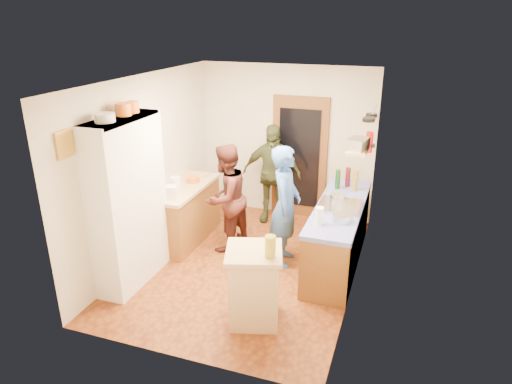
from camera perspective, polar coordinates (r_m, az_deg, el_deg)
The scene contains 44 objects.
floor at distance 6.60m, azimuth -1.20°, elevation -9.17°, with size 3.00×4.00×0.02m, color brown.
ceiling at distance 5.74m, azimuth -1.41°, elevation 14.01°, with size 3.00×4.00×0.02m, color silver.
wall_back at distance 7.88m, azimuth 3.81°, elevation 6.25°, with size 3.00×0.02×2.60m, color beige.
wall_front at distance 4.37m, azimuth -10.53°, elevation -6.84°, with size 3.00×0.02×2.60m, color beige.
wall_left at distance 6.70m, azimuth -13.53°, elevation 2.98°, with size 0.02×4.00×2.60m, color beige.
wall_right at distance 5.73m, azimuth 13.02°, elevation -0.11°, with size 0.02×4.00×2.60m, color beige.
door_frame at distance 7.85m, azimuth 5.45°, elevation 4.25°, with size 0.95×0.06×2.10m, color brown.
door_glass at distance 7.81m, azimuth 5.39°, elevation 4.18°, with size 0.70×0.02×1.70m, color black.
hutch_body at distance 6.03m, azimuth -15.66°, elevation -1.31°, with size 0.40×1.20×2.20m, color white.
hutch_top_shelf at distance 5.72m, azimuth -16.73°, elevation 8.73°, with size 0.40×1.14×0.04m, color white.
plate_stack at distance 5.50m, azimuth -18.39°, elevation 8.81°, with size 0.23×0.23×0.10m, color white.
orange_pot_a at distance 5.78m, azimuth -16.25°, elevation 9.88°, with size 0.19×0.19×0.15m, color orange.
orange_pot_b at distance 5.94m, azimuth -15.20°, elevation 10.22°, with size 0.16×0.16×0.14m, color orange.
left_counter_base at distance 7.22m, azimuth -8.97°, elevation -2.78°, with size 0.60×1.40×0.85m, color brown.
left_counter_top at distance 7.05m, azimuth -9.18°, elevation 0.56°, with size 0.64×1.44×0.05m, color tan.
toaster at distance 6.56m, azimuth -10.95°, elevation -0.03°, with size 0.25×0.17×0.19m, color white.
kettle at distance 6.94m, azimuth -10.03°, elevation 1.17°, with size 0.16×0.16×0.18m, color white.
orange_bowl at distance 7.16m, azimuth -7.86°, elevation 1.58°, with size 0.20×0.20×0.09m, color orange.
chopping_board at distance 7.47m, azimuth -7.15°, elevation 2.19°, with size 0.30×0.22×0.03m, color tan.
right_counter_base at distance 6.57m, azimuth 10.22°, elevation -5.44°, with size 0.60×2.20×0.84m, color brown.
right_counter_top at distance 6.38m, azimuth 10.48°, elevation -1.82°, with size 0.62×2.22×0.06m, color #0C1BBD.
hob at distance 6.28m, azimuth 10.38°, elevation -1.71°, with size 0.55×0.58×0.04m, color silver.
pot_on_hob at distance 6.31m, azimuth 10.07°, elevation -0.78°, with size 0.19×0.19×0.12m, color silver.
bottle_a at distance 6.91m, azimuth 10.18°, elevation 1.58°, with size 0.07×0.07×0.29m, color #143F14.
bottle_b at distance 7.02m, azimuth 11.41°, elevation 1.84°, with size 0.07×0.07×0.30m, color #591419.
bottle_c at distance 6.88m, azimuth 12.32°, elevation 1.45°, with size 0.08×0.08×0.32m, color olive.
paper_towel at distance 5.70m, azimuth 7.94°, elevation -2.97°, with size 0.10×0.10×0.23m, color white.
mixing_bowl at distance 5.85m, azimuth 10.64°, elevation -3.23°, with size 0.24×0.24×0.09m, color silver.
island_base at distance 5.32m, azimuth -0.26°, elevation -11.85°, with size 0.55×0.55×0.86m, color tan.
island_top at distance 5.08m, azimuth -0.27°, elevation -7.55°, with size 0.62×0.62×0.05m, color tan.
cutting_board at distance 5.12m, azimuth -0.81°, elevation -7.17°, with size 0.35×0.28×0.02m, color white.
oil_jar at distance 4.90m, azimuth 1.79°, elevation -6.78°, with size 0.12×0.12×0.24m, color #AD9E2D.
pan_rail at distance 7.00m, azimuth 14.64°, elevation 10.02°, with size 0.02×0.02×0.65m, color silver.
pan_hang_a at distance 6.86m, azimuth 13.90°, elevation 8.75°, with size 0.18×0.18×0.05m, color black.
pan_hang_b at distance 7.06m, azimuth 14.05°, elevation 8.91°, with size 0.16×0.16×0.05m, color black.
pan_hang_c at distance 7.25m, azimuth 14.23°, elevation 9.30°, with size 0.17×0.17×0.05m, color black.
wall_shelf at distance 6.04m, azimuth 12.52°, elevation 5.06°, with size 0.26×0.42×0.03m, color tan.
radio at distance 6.02m, azimuth 12.59°, elevation 5.88°, with size 0.22×0.30×0.15m, color silver.
ext_bracket at distance 7.30m, azimuth 14.41°, elevation 5.64°, with size 0.06×0.10×0.04m, color black.
fire_extinguisher at distance 7.29m, azimuth 13.98°, elevation 6.07°, with size 0.11×0.11×0.32m, color red.
picture_frame at distance 5.29m, azimuth -22.82°, elevation 5.55°, with size 0.03×0.25×0.30m, color gold.
person_hob at distance 6.30m, azimuth 3.94°, elevation -1.90°, with size 0.63×0.41×1.72m, color #335AA6.
person_left at distance 6.75m, azimuth -3.39°, elevation -0.69°, with size 0.79×0.61×1.62m, color #451E19.
person_back at distance 7.66m, azimuth 2.05°, elevation 2.30°, with size 0.99×0.41×1.69m, color #383E22.
Camera 1 is at (1.99, -5.33, 3.33)m, focal length 32.00 mm.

